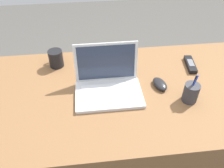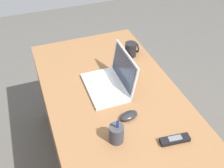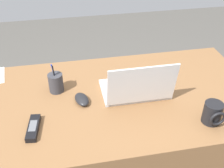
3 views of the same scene
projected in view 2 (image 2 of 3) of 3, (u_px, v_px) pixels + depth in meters
name	position (u px, v px, depth m)	size (l,w,h in m)	color
desk	(116.00, 139.00, 1.80)	(1.54, 0.80, 0.73)	brown
laptop	(111.00, 81.00, 1.63)	(0.34, 0.26, 0.23)	silver
computer_mouse	(129.00, 116.00, 1.45)	(0.06, 0.11, 0.03)	black
coffee_mug_white	(131.00, 49.00, 1.89)	(0.08, 0.09, 0.10)	black
cordless_phone	(175.00, 140.00, 1.33)	(0.06, 0.16, 0.03)	black
pen_holder	(116.00, 134.00, 1.31)	(0.07, 0.07, 0.16)	#333338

